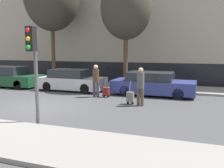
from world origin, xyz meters
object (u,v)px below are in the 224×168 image
(parked_car_2, at_px, (153,84))
(bare_tree_down_street, at_px, (126,8))
(pedestrian_left, at_px, (96,79))
(traffic_light, at_px, (33,56))
(trolley_right, at_px, (130,97))
(parked_car_1, at_px, (72,81))
(trolley_left, at_px, (106,91))
(parked_bicycle, at_px, (48,77))
(parked_car_0, at_px, (9,77))
(pedestrian_right, at_px, (141,84))

(parked_car_2, distance_m, bare_tree_down_street, 5.13)
(pedestrian_left, xyz_separation_m, traffic_light, (0.12, -5.43, 1.37))
(trolley_right, relative_size, bare_tree_down_street, 0.16)
(trolley_right, xyz_separation_m, bare_tree_down_street, (-1.49, 4.15, 4.76))
(parked_car_2, xyz_separation_m, traffic_light, (-2.67, -7.07, 1.75))
(parked_car_1, relative_size, traffic_light, 1.26)
(trolley_left, distance_m, traffic_light, 5.96)
(trolley_left, distance_m, parked_bicycle, 6.97)
(parked_car_0, height_order, bare_tree_down_street, bare_tree_down_street)
(bare_tree_down_street, bearing_deg, traffic_light, -94.24)
(parked_car_1, bearing_deg, parked_car_0, 179.93)
(parked_car_2, relative_size, pedestrian_right, 2.61)
(bare_tree_down_street, bearing_deg, trolley_right, -70.22)
(pedestrian_right, bearing_deg, parked_car_2, 107.00)
(trolley_left, xyz_separation_m, parked_bicycle, (-6.04, 3.49, 0.17))
(trolley_left, xyz_separation_m, traffic_light, (-0.40, -5.58, 2.06))
(traffic_light, bearing_deg, pedestrian_right, 57.58)
(pedestrian_left, distance_m, bare_tree_down_street, 5.17)
(parked_car_2, height_order, pedestrian_left, pedestrian_left)
(parked_car_1, height_order, trolley_right, parked_car_1)
(pedestrian_right, distance_m, parked_bicycle, 9.63)
(pedestrian_right, bearing_deg, parked_car_1, 168.79)
(trolley_right, distance_m, bare_tree_down_street, 6.49)
(pedestrian_right, height_order, bare_tree_down_street, bare_tree_down_street)
(parked_car_1, relative_size, parked_bicycle, 2.36)
(bare_tree_down_street, bearing_deg, pedestrian_right, -64.94)
(trolley_left, height_order, traffic_light, traffic_light)
(trolley_right, bearing_deg, pedestrian_right, -17.35)
(pedestrian_right, relative_size, trolley_right, 1.57)
(pedestrian_left, xyz_separation_m, bare_tree_down_street, (0.75, 3.06, 4.11))
(parked_car_2, height_order, trolley_left, parked_car_2)
(pedestrian_right, height_order, trolley_right, pedestrian_right)
(trolley_right, height_order, bare_tree_down_street, bare_tree_down_street)
(parked_car_0, bearing_deg, parked_bicycle, 49.30)
(trolley_left, xyz_separation_m, trolley_right, (1.72, -1.25, 0.03))
(parked_car_2, height_order, bare_tree_down_street, bare_tree_down_street)
(parked_car_2, distance_m, trolley_right, 2.80)
(pedestrian_right, relative_size, traffic_light, 0.53)
(trolley_right, distance_m, traffic_light, 5.23)
(parked_car_1, height_order, trolley_left, parked_car_1)
(parked_car_2, distance_m, parked_bicycle, 8.54)
(trolley_right, height_order, parked_bicycle, trolley_right)
(parked_car_1, distance_m, trolley_right, 5.30)
(pedestrian_left, height_order, bare_tree_down_street, bare_tree_down_street)
(parked_car_0, relative_size, pedestrian_left, 2.65)
(pedestrian_right, bearing_deg, traffic_light, -105.01)
(parked_car_1, xyz_separation_m, pedestrian_left, (2.35, -1.53, 0.37))
(parked_car_2, relative_size, traffic_light, 1.39)
(parked_car_2, bearing_deg, pedestrian_right, -90.41)
(pedestrian_left, bearing_deg, parked_car_0, -27.85)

